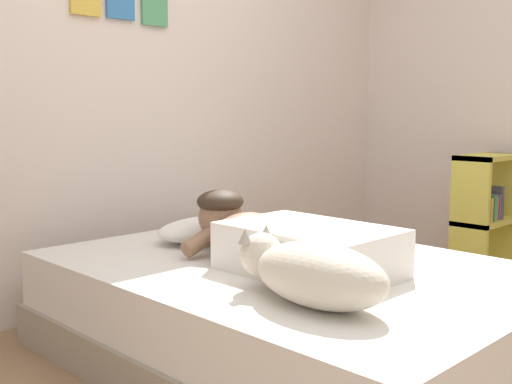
# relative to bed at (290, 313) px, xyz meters

# --- Properties ---
(back_wall) EXTENTS (4.36, 0.12, 2.50)m
(back_wall) POSITION_rel_bed_xyz_m (-0.01, 1.22, 1.05)
(back_wall) COLOR silver
(back_wall) RESTS_ON ground
(bed) EXTENTS (1.40, 1.97, 0.41)m
(bed) POSITION_rel_bed_xyz_m (0.00, 0.00, 0.00)
(bed) COLOR gray
(bed) RESTS_ON ground
(pillow) EXTENTS (0.52, 0.32, 0.11)m
(pillow) POSITION_rel_bed_xyz_m (0.05, 0.57, 0.26)
(pillow) COLOR white
(pillow) RESTS_ON bed
(person_lying) EXTENTS (0.43, 0.92, 0.27)m
(person_lying) POSITION_rel_bed_xyz_m (-0.07, -0.02, 0.31)
(person_lying) COLOR silver
(person_lying) RESTS_ON bed
(dog) EXTENTS (0.26, 0.57, 0.21)m
(dog) POSITION_rel_bed_xyz_m (-0.35, -0.41, 0.31)
(dog) COLOR beige
(dog) RESTS_ON bed
(coffee_cup) EXTENTS (0.12, 0.09, 0.07)m
(coffee_cup) POSITION_rel_bed_xyz_m (0.13, 0.49, 0.25)
(coffee_cup) COLOR white
(coffee_cup) RESTS_ON bed
(cell_phone) EXTENTS (0.07, 0.14, 0.01)m
(cell_phone) POSITION_rel_bed_xyz_m (-0.03, -0.21, 0.21)
(cell_phone) COLOR black
(cell_phone) RESTS_ON bed
(bookshelf) EXTENTS (0.45, 0.24, 0.75)m
(bookshelf) POSITION_rel_bed_xyz_m (1.86, 0.06, 0.18)
(bookshelf) COLOR #D8CC4C
(bookshelf) RESTS_ON ground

